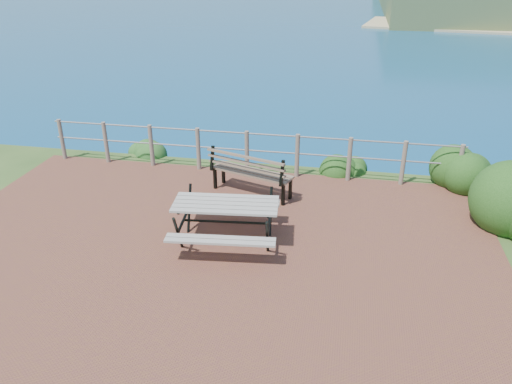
% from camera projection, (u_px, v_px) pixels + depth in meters
% --- Properties ---
extents(ground, '(10.00, 7.00, 0.12)m').
position_uv_depth(ground, '(207.00, 249.00, 8.60)').
color(ground, brown).
rests_on(ground, ground).
extents(safety_railing, '(9.40, 0.10, 1.00)m').
position_uv_depth(safety_railing, '(247.00, 150.00, 11.31)').
color(safety_railing, '#6B5B4C').
rests_on(safety_railing, ground).
extents(picnic_table, '(1.85, 1.54, 0.75)m').
position_uv_depth(picnic_table, '(226.00, 218.00, 8.60)').
color(picnic_table, gray).
rests_on(picnic_table, ground).
extents(park_bench, '(1.81, 0.97, 0.99)m').
position_uv_depth(park_bench, '(252.00, 166.00, 10.27)').
color(park_bench, brown).
rests_on(park_bench, ground).
extents(shrub_right_front, '(1.54, 1.54, 2.18)m').
position_uv_depth(shrub_right_front, '(507.00, 226.00, 9.32)').
color(shrub_right_front, '#173F13').
rests_on(shrub_right_front, ground).
extents(shrub_right_edge, '(1.06, 1.06, 1.52)m').
position_uv_depth(shrub_right_edge, '(455.00, 185.00, 10.95)').
color(shrub_right_edge, '#173F13').
rests_on(shrub_right_edge, ground).
extents(shrub_lip_west, '(0.86, 0.86, 0.64)m').
position_uv_depth(shrub_lip_west, '(144.00, 153.00, 12.74)').
color(shrub_lip_west, '#28511E').
rests_on(shrub_lip_west, ground).
extents(shrub_lip_east, '(0.88, 0.88, 0.67)m').
position_uv_depth(shrub_lip_east, '(343.00, 169.00, 11.76)').
color(shrub_lip_east, '#173F13').
rests_on(shrub_lip_east, ground).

